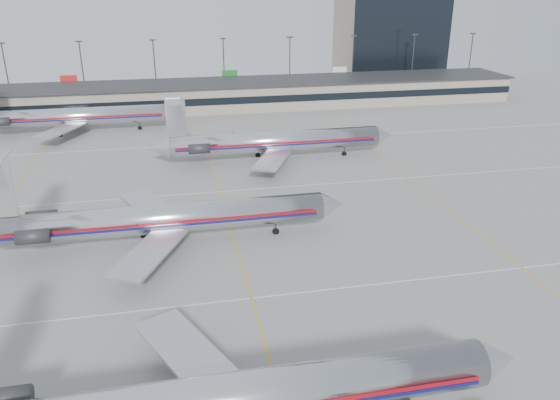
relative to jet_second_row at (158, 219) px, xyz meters
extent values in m
plane|color=gray|center=(8.81, -24.00, -3.35)|extent=(260.00, 260.00, 0.00)
cube|color=silver|center=(8.81, -14.00, -3.34)|extent=(160.00, 0.15, 0.02)
cube|color=gray|center=(8.81, 74.00, -0.35)|extent=(160.00, 16.00, 6.00)
cube|color=black|center=(8.81, 65.90, -0.15)|extent=(160.00, 0.20, 1.60)
cube|color=#2D2D30|center=(8.81, 74.00, 2.75)|extent=(162.00, 17.00, 0.30)
cylinder|color=#38383D|center=(-36.19, 88.00, 4.15)|extent=(0.30, 0.30, 15.00)
cube|color=#2D2D30|center=(-36.19, 88.00, 11.75)|extent=(1.60, 0.40, 0.35)
cylinder|color=#38383D|center=(-18.19, 88.00, 4.15)|extent=(0.30, 0.30, 15.00)
cube|color=#2D2D30|center=(-18.19, 88.00, 11.75)|extent=(1.60, 0.40, 0.35)
cylinder|color=#38383D|center=(-0.19, 88.00, 4.15)|extent=(0.30, 0.30, 15.00)
cube|color=#2D2D30|center=(-0.19, 88.00, 11.75)|extent=(1.60, 0.40, 0.35)
cylinder|color=#38383D|center=(17.81, 88.00, 4.15)|extent=(0.30, 0.30, 15.00)
cube|color=#2D2D30|center=(17.81, 88.00, 11.75)|extent=(1.60, 0.40, 0.35)
cylinder|color=#38383D|center=(35.81, 88.00, 4.15)|extent=(0.30, 0.30, 15.00)
cube|color=#2D2D30|center=(35.81, 88.00, 11.75)|extent=(1.60, 0.40, 0.35)
cylinder|color=#38383D|center=(53.81, 88.00, 4.15)|extent=(0.30, 0.30, 15.00)
cube|color=#2D2D30|center=(53.81, 88.00, 11.75)|extent=(1.60, 0.40, 0.35)
cylinder|color=#38383D|center=(71.81, 88.00, 4.15)|extent=(0.30, 0.30, 15.00)
cube|color=#2D2D30|center=(71.81, 88.00, 11.75)|extent=(1.60, 0.40, 0.35)
cylinder|color=#38383D|center=(89.81, 88.00, 4.15)|extent=(0.30, 0.30, 15.00)
cube|color=#2D2D30|center=(89.81, 88.00, 11.75)|extent=(1.60, 0.40, 0.35)
cube|color=tan|center=(70.81, 104.00, 9.15)|extent=(30.00, 20.00, 25.00)
cylinder|color=silver|center=(4.15, -31.13, -0.06)|extent=(37.55, 3.47, 3.47)
cone|color=silver|center=(24.42, -31.13, -0.06)|extent=(3.00, 3.47, 3.47)
cube|color=silver|center=(2.27, -24.56, -1.00)|extent=(8.73, 12.73, 0.30)
cylinder|color=#2D2D30|center=(-9.93, -28.46, 0.22)|extent=(3.38, 1.60, 1.60)
cylinder|color=silver|center=(0.93, 0.00, -0.05)|extent=(37.65, 3.48, 3.48)
cone|color=silver|center=(21.26, 0.00, -0.05)|extent=(3.01, 3.48, 3.48)
cube|color=maroon|center=(0.93, -1.75, 0.09)|extent=(35.77, 0.05, 0.33)
cube|color=#0D135D|center=(0.93, -1.75, -0.29)|extent=(35.77, 0.05, 0.26)
cube|color=silver|center=(-0.95, 6.59, -0.99)|extent=(8.76, 12.76, 0.30)
cube|color=silver|center=(-0.95, -6.59, -0.99)|extent=(8.76, 12.76, 0.30)
cylinder|color=#2D2D30|center=(-13.19, 2.69, 0.23)|extent=(3.39, 1.60, 1.60)
cylinder|color=#2D2D30|center=(-13.19, -2.68, 0.23)|extent=(3.39, 1.60, 1.60)
cylinder|color=#2D2D30|center=(14.11, 0.00, -2.57)|extent=(0.19, 0.19, 1.55)
cylinder|color=#2D2D30|center=(-1.90, -2.26, -2.57)|extent=(0.19, 0.19, 1.55)
cylinder|color=#2D2D30|center=(-1.90, 2.26, -2.57)|extent=(0.19, 0.19, 1.55)
cylinder|color=black|center=(14.11, 0.00, -3.02)|extent=(0.85, 0.28, 0.85)
cylinder|color=silver|center=(20.15, 29.47, 0.01)|extent=(36.44, 3.55, 3.55)
cone|color=silver|center=(39.90, 29.47, 0.01)|extent=(3.07, 3.55, 3.55)
cone|color=silver|center=(0.20, 29.47, 0.01)|extent=(3.45, 3.55, 3.55)
cube|color=maroon|center=(20.15, 27.68, 0.15)|extent=(34.62, 0.05, 0.34)
cube|color=#0D135D|center=(20.15, 27.68, -0.23)|extent=(34.62, 0.05, 0.27)
cube|color=silver|center=(18.23, 36.18, -0.95)|extent=(8.92, 13.00, 0.31)
cube|color=silver|center=(18.23, 22.75, -0.95)|extent=(8.92, 13.00, 0.31)
cube|color=silver|center=(3.36, 29.47, 5.05)|extent=(3.26, 0.24, 6.52)
cube|color=silver|center=(3.08, 29.47, 8.11)|extent=(2.30, 10.07, 0.17)
cylinder|color=#2D2D30|center=(6.72, 32.20, 0.30)|extent=(3.45, 1.63, 1.63)
cylinder|color=#2D2D30|center=(6.72, 26.73, 0.30)|extent=(3.45, 1.63, 1.63)
cylinder|color=#2D2D30|center=(32.61, 29.47, -2.55)|extent=(0.19, 0.19, 1.58)
cylinder|color=#2D2D30|center=(17.27, 27.17, -2.55)|extent=(0.19, 0.19, 1.58)
cylinder|color=#2D2D30|center=(17.27, 31.77, -2.55)|extent=(0.19, 0.19, 1.58)
cylinder|color=black|center=(32.61, 29.47, -3.01)|extent=(0.86, 0.29, 0.86)
cylinder|color=silver|center=(-16.44, 55.86, 0.04)|extent=(36.79, 3.58, 3.58)
cone|color=silver|center=(3.50, 55.86, 0.04)|extent=(3.10, 3.58, 3.58)
cube|color=maroon|center=(-16.44, 54.06, 0.19)|extent=(34.95, 0.05, 0.34)
cube|color=#0D135D|center=(-16.44, 54.06, -0.20)|extent=(34.95, 0.05, 0.27)
cube|color=silver|center=(-18.38, 62.64, -0.93)|extent=(9.01, 13.13, 0.31)
cube|color=silver|center=(-18.38, 49.08, -0.93)|extent=(9.01, 13.13, 0.31)
cylinder|color=#2D2D30|center=(-30.00, 58.62, 0.33)|extent=(3.49, 1.65, 1.65)
cylinder|color=#2D2D30|center=(-30.00, 53.10, 0.33)|extent=(3.49, 1.65, 1.65)
cylinder|color=#2D2D30|center=(-3.86, 55.86, -2.55)|extent=(0.19, 0.19, 1.60)
cylinder|color=#2D2D30|center=(-19.35, 53.54, -2.55)|extent=(0.19, 0.19, 1.60)
cylinder|color=#2D2D30|center=(-19.35, 58.18, -2.55)|extent=(0.19, 0.19, 1.60)
cylinder|color=black|center=(-3.86, 55.86, -3.01)|extent=(0.87, 0.29, 0.87)
camera|label=1|loc=(2.05, -60.01, 25.88)|focal=35.00mm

